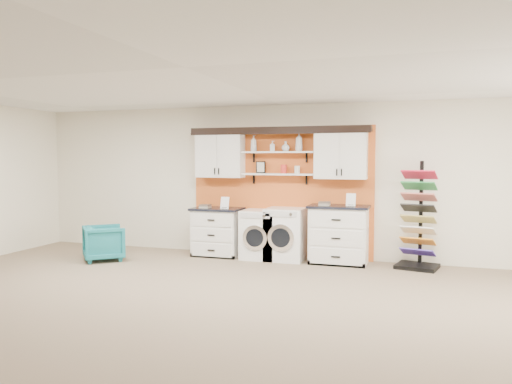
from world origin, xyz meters
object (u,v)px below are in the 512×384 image
(base_cabinet_left, at_px, (218,232))
(sample_rack, at_px, (418,235))
(washer, at_px, (261,234))
(base_cabinet_right, at_px, (339,234))
(armchair, at_px, (104,243))
(dryer, at_px, (286,234))

(base_cabinet_left, bearing_deg, sample_rack, 0.46)
(washer, bearing_deg, sample_rack, 0.67)
(base_cabinet_right, distance_m, washer, 1.42)
(sample_rack, height_order, armchair, sample_rack)
(sample_rack, bearing_deg, base_cabinet_left, -166.77)
(sample_rack, xyz_separation_m, armchair, (-5.33, -1.06, -0.24))
(base_cabinet_right, height_order, dryer, base_cabinet_right)
(base_cabinet_right, height_order, sample_rack, sample_rack)
(dryer, bearing_deg, base_cabinet_left, 179.85)
(washer, distance_m, armchair, 2.81)
(base_cabinet_left, distance_m, armchair, 2.05)
(armchair, bearing_deg, sample_rack, -120.07)
(washer, height_order, armchair, washer)
(base_cabinet_right, bearing_deg, washer, -179.86)
(washer, height_order, sample_rack, sample_rack)
(base_cabinet_left, height_order, washer, base_cabinet_left)
(washer, relative_size, armchair, 1.29)
(base_cabinet_left, xyz_separation_m, dryer, (1.31, -0.00, 0.02))
(dryer, bearing_deg, washer, 180.00)
(sample_rack, distance_m, armchair, 5.44)
(base_cabinet_left, relative_size, sample_rack, 0.51)
(base_cabinet_left, relative_size, armchair, 1.33)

